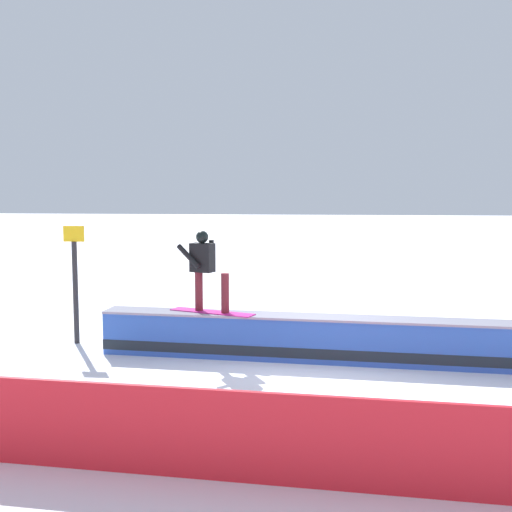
% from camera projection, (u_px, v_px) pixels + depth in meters
% --- Properties ---
extents(ground_plane, '(120.00, 120.00, 0.00)m').
position_uv_depth(ground_plane, '(313.00, 361.00, 10.99)').
color(ground_plane, white).
extents(grind_box, '(7.50, 1.17, 0.78)m').
position_uv_depth(grind_box, '(313.00, 341.00, 10.95)').
color(grind_box, blue).
rests_on(grind_box, ground_plane).
extents(snowboarder, '(1.58, 0.81, 1.44)m').
position_uv_depth(snowboarder, '(205.00, 268.00, 11.20)').
color(snowboarder, '#BF1D81').
rests_on(snowboarder, grind_box).
extents(safety_fence, '(9.36, 0.80, 0.95)m').
position_uv_depth(safety_fence, '(307.00, 441.00, 6.29)').
color(safety_fence, red).
rests_on(safety_fence, ground_plane).
extents(trail_marker, '(0.40, 0.10, 2.26)m').
position_uv_depth(trail_marker, '(75.00, 281.00, 12.11)').
color(trail_marker, '#262628').
rests_on(trail_marker, ground_plane).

